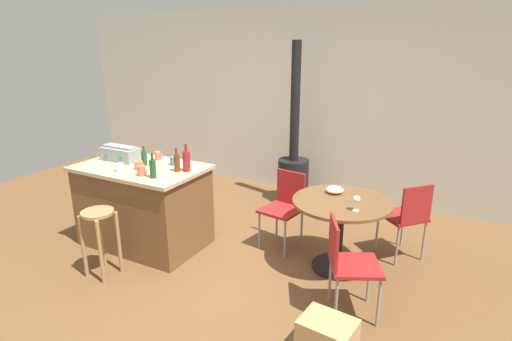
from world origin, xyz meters
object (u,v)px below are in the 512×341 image
Objects in this scene: folding_chair_far at (285,204)px; wine_glass at (356,200)px; kitchen_island at (144,205)px; serving_bowl at (335,190)px; bottle_1 at (177,162)px; bottle_2 at (186,161)px; dining_table at (341,217)px; folding_chair_near at (407,215)px; bottle_0 at (153,168)px; cup_2 at (141,171)px; cup_4 at (139,165)px; cardboard_box at (327,340)px; toolbox at (120,154)px; wood_stove at (293,166)px; cup_1 at (158,156)px; cup_3 at (174,161)px; wooden_stool at (100,230)px; bottle_3 at (144,158)px; folding_chair_left at (347,260)px; cup_0 at (120,167)px.

folding_chair_far is 1.01m from wine_glass.
serving_bowl is (1.99, 0.68, 0.31)m from kitchen_island.
bottle_2 is at bearing 34.38° from bottle_1.
folding_chair_near is (0.56, 0.51, -0.06)m from dining_table.
bottle_0 is 0.16m from cup_2.
cup_4 is at bearing -52.92° from kitchen_island.
serving_bowl is (1.74, 0.92, -0.20)m from cup_2.
cardboard_box is (2.03, -0.53, -0.86)m from bottle_0.
toolbox reaches higher than wine_glass.
cup_1 is (-0.96, -1.73, 0.45)m from wood_stove.
dining_table is 2.06m from cup_2.
cup_3 is at bearing -157.38° from folding_chair_far.
wood_stove is at bearing 127.36° from dining_table.
cardboard_box is (2.34, -0.06, -0.32)m from wooden_stool.
kitchen_island is 2.05× the size of wooden_stool.
wine_glass is at bearing -51.70° from wood_stove.
bottle_2 is 2.50× the size of cup_2.
bottle_1 is 0.46m from bottle_3.
bottle_2 is (-2.12, -0.92, 0.53)m from folding_chair_near.
dining_table is at bearing 135.20° from wine_glass.
cup_4 is 2.28m from wine_glass.
bottle_1 is 0.37m from cup_2.
folding_chair_left is at bearing -57.27° from wood_stove.
wooden_stool is 5.71× the size of cup_0.
dining_table is 1.68m from bottle_2.
cup_4 reaches higher than kitchen_island.
wine_glass is at bearing 10.46° from cup_4.
dining_table reaches higher than cardboard_box.
dining_table is at bearing 103.63° from cardboard_box.
wine_glass is at bearing -48.46° from serving_bowl.
cup_0 is at bearing -151.84° from bottle_2.
dining_table is 0.75m from folding_chair_left.
cup_4 is (-0.90, -2.10, 0.44)m from wood_stove.
bottle_2 is 0.71m from cup_0.
cup_1 is at bearing -174.05° from dining_table.
cup_2 is at bearing -51.98° from bottle_3.
bottle_0 is 0.66m from cup_1.
wood_stove reaches higher than bottle_0.
bottle_1 is 1.43× the size of serving_bowl.
folding_chair_left is 2.48m from cup_1.
cup_0 is at bearing -161.16° from dining_table.
wooden_stool is at bearing -143.65° from serving_bowl.
folding_chair_near is at bearing 28.93° from bottle_0.
wine_glass is (2.21, 1.04, 0.36)m from wooden_stool.
cup_3 is (0.65, 0.15, -0.04)m from toolbox.
wine_glass is at bearing -22.72° from folding_chair_far.
dining_table is 1.38m from cardboard_box.
cup_0 is at bearing -45.80° from toolbox.
folding_chair_far is at bearing 25.75° from kitchen_island.
cup_0 is 0.66× the size of serving_bowl.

